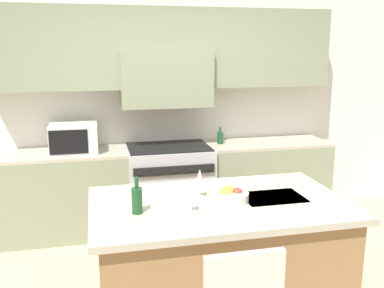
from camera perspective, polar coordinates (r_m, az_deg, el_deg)
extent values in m
cube|color=silver|center=(4.96, -3.92, 5.37)|extent=(10.00, 0.06, 2.70)
cube|color=gray|center=(4.73, -3.64, 12.61)|extent=(3.72, 0.34, 0.85)
cube|color=gray|center=(4.71, -3.52, 8.65)|extent=(0.98, 0.40, 0.60)
cube|color=gray|center=(4.79, -17.01, -6.59)|extent=(1.40, 0.62, 0.89)
cube|color=#B2A893|center=(4.66, -17.37, -1.27)|extent=(1.40, 0.62, 0.03)
cube|color=gray|center=(5.15, 9.75, -4.85)|extent=(1.40, 0.62, 0.89)
cube|color=#B2A893|center=(5.04, 9.94, 0.13)|extent=(1.40, 0.62, 0.03)
cube|color=#B7B7BC|center=(4.81, -3.07, -5.76)|extent=(0.92, 0.66, 0.91)
cube|color=black|center=(4.69, -3.14, -0.38)|extent=(0.88, 0.61, 0.01)
cube|color=black|center=(4.41, -2.34, -3.52)|extent=(0.85, 0.02, 0.09)
cylinder|color=black|center=(4.35, -6.98, -3.84)|extent=(0.04, 0.02, 0.04)
cylinder|color=black|center=(4.37, -4.64, -3.70)|extent=(0.04, 0.02, 0.04)
cylinder|color=black|center=(4.39, -2.32, -3.56)|extent=(0.04, 0.02, 0.04)
cylinder|color=black|center=(4.43, -0.03, -3.42)|extent=(0.04, 0.02, 0.04)
cylinder|color=black|center=(4.47, 2.22, -3.28)|extent=(0.04, 0.02, 0.04)
cube|color=silver|center=(4.62, -15.48, 0.81)|extent=(0.48, 0.41, 0.30)
cube|color=black|center=(4.42, -16.14, 0.24)|extent=(0.37, 0.01, 0.24)
cube|color=olive|center=(3.23, 3.54, -15.77)|extent=(1.68, 0.98, 0.88)
cube|color=#B2A893|center=(3.03, 3.66, -8.04)|extent=(1.79, 1.06, 0.04)
cube|color=#2D2D30|center=(3.16, 10.72, -7.06)|extent=(0.44, 0.32, 0.01)
cylinder|color=#B2B2B7|center=(3.32, 9.41, -5.94)|extent=(0.02, 0.02, 0.00)
cylinder|color=#194723|center=(2.81, -7.34, -7.52)|extent=(0.07, 0.07, 0.17)
cylinder|color=#194723|center=(2.77, -7.41, -5.16)|extent=(0.03, 0.03, 0.07)
cylinder|color=white|center=(2.84, -0.13, -8.97)|extent=(0.06, 0.06, 0.01)
cylinder|color=white|center=(2.82, -0.13, -8.13)|extent=(0.01, 0.01, 0.08)
cone|color=white|center=(2.79, -0.14, -6.20)|extent=(0.07, 0.07, 0.12)
cylinder|color=white|center=(3.11, 1.03, -7.00)|extent=(0.06, 0.06, 0.01)
cylinder|color=white|center=(3.09, 1.03, -6.22)|extent=(0.01, 0.01, 0.08)
cone|color=white|center=(3.06, 1.04, -4.45)|extent=(0.07, 0.07, 0.12)
cylinder|color=silver|center=(3.02, 5.18, -7.04)|extent=(0.25, 0.25, 0.07)
sphere|color=gold|center=(3.00, 4.31, -6.73)|extent=(0.09, 0.09, 0.09)
sphere|color=red|center=(3.03, 6.05, -6.55)|extent=(0.08, 0.08, 0.08)
sphere|color=gold|center=(3.05, 4.96, -6.42)|extent=(0.09, 0.09, 0.09)
cylinder|color=#194723|center=(4.85, 3.77, 0.82)|extent=(0.06, 0.06, 0.14)
cylinder|color=#194723|center=(4.83, 3.79, 1.95)|extent=(0.02, 0.02, 0.06)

